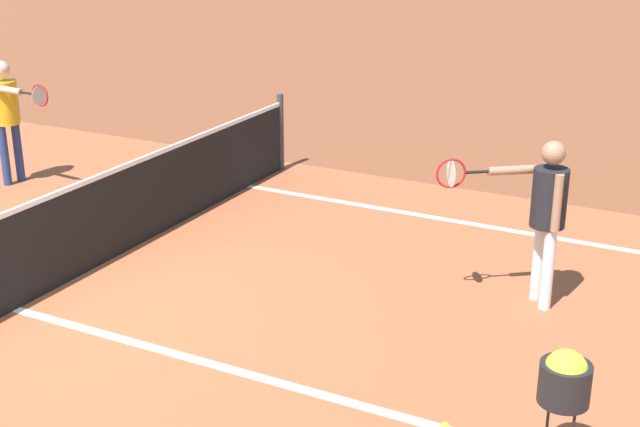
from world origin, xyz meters
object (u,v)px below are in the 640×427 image
at_px(net, 9,261).
at_px(tennis_ball_mid_court, 445,426).
at_px(player_near, 545,206).
at_px(ball_hopper, 565,378).
at_px(player_far, 7,109).

distance_m(net, tennis_ball_mid_court, 4.24).
xyz_separation_m(player_near, ball_hopper, (-2.42, -0.74, -0.30)).
height_order(net, tennis_ball_mid_court, net).
bearing_deg(player_far, ball_hopper, -110.00).
relative_size(net, player_far, 6.14).
height_order(ball_hopper, tennis_ball_mid_court, ball_hopper).
bearing_deg(net, tennis_ball_mid_court, -90.13).
bearing_deg(net, ball_hopper, -90.68).
xyz_separation_m(player_far, tennis_ball_mid_court, (-2.81, -7.05, -0.98)).
distance_m(player_near, tennis_ball_mid_court, 2.55).
xyz_separation_m(ball_hopper, tennis_ball_mid_court, (0.05, 0.80, -0.64)).
xyz_separation_m(player_near, player_far, (0.44, 7.11, 0.04)).
distance_m(player_far, tennis_ball_mid_court, 7.65).
height_order(player_near, ball_hopper, player_near).
height_order(player_far, ball_hopper, player_far).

